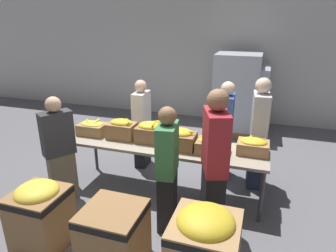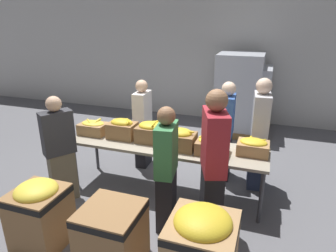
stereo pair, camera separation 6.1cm
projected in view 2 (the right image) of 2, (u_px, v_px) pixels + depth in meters
ground_plane at (166, 191)px, 4.49m from camera, size 30.00×30.00×0.00m
wall_back at (218, 37)px, 7.09m from camera, size 16.00×0.08×4.00m
sorting_table at (166, 148)px, 4.24m from camera, size 2.81×0.72×0.76m
banana_box_0 at (93, 127)px, 4.58m from camera, size 0.41×0.31×0.23m
banana_box_1 at (122, 128)px, 4.42m from camera, size 0.41×0.29×0.30m
banana_box_2 at (151, 131)px, 4.29m from camera, size 0.38×0.33×0.31m
banana_box_3 at (180, 139)px, 4.05m from camera, size 0.41×0.32×0.30m
banana_box_4 at (212, 145)px, 3.92m from camera, size 0.41×0.34×0.22m
banana_box_5 at (253, 146)px, 3.90m from camera, size 0.40×0.30×0.21m
volunteer_0 at (143, 124)px, 5.06m from camera, size 0.22×0.41×1.51m
volunteer_1 at (166, 170)px, 3.50m from camera, size 0.26×0.44×1.55m
volunteer_2 at (259, 135)px, 4.38m from camera, size 0.26×0.47×1.67m
volunteer_3 at (213, 167)px, 3.35m from camera, size 0.38×0.52×1.77m
volunteer_4 at (226, 132)px, 4.64m from camera, size 0.23×0.43×1.57m
volunteer_5 at (60, 151)px, 4.05m from camera, size 0.40×0.45×1.51m
donation_bin_0 at (40, 212)px, 3.32m from camera, size 0.55×0.55×0.79m
donation_bin_1 at (112, 234)px, 3.07m from camera, size 0.59×0.59×0.67m
donation_bin_2 at (202, 249)px, 2.75m from camera, size 0.62×0.62×0.86m
pallet_stack_0 at (238, 95)px, 6.54m from camera, size 1.02×1.02×1.74m
pallet_stack_1 at (246, 100)px, 6.69m from camera, size 1.06×1.06×1.46m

